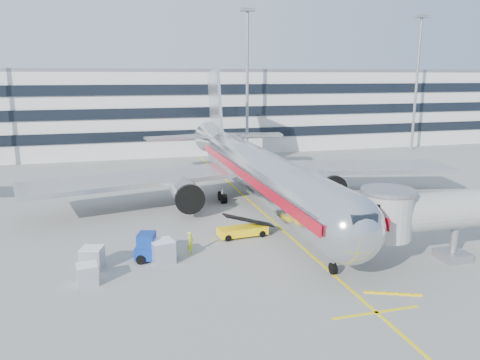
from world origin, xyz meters
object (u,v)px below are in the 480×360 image
object	(u,v)px
cargo_container_right	(92,258)
cargo_container_front	(162,251)
belt_loader	(242,230)
ramp_worker	(190,243)
baggage_tug	(152,249)
main_jet	(255,169)
cargo_container_left	(87,274)

from	to	relation	value
cargo_container_right	cargo_container_front	xyz separation A→B (m)	(5.28, -0.26, 0.08)
belt_loader	ramp_worker	xyz separation A→B (m)	(-5.29, -2.93, 0.31)
baggage_tug	cargo_container_front	world-z (taller)	baggage_tug
main_jet	cargo_container_front	distance (m)	18.74
main_jet	cargo_container_left	xyz separation A→B (m)	(-17.51, -16.64, -3.49)
ramp_worker	cargo_container_left	bearing A→B (deg)	150.56
baggage_tug	cargo_container_left	world-z (taller)	baggage_tug
baggage_tug	cargo_container_front	xyz separation A→B (m)	(0.71, -0.61, -0.07)
baggage_tug	belt_loader	bearing A→B (deg)	22.41
baggage_tug	cargo_container_left	xyz separation A→B (m)	(-4.84, -3.21, -0.24)
belt_loader	baggage_tug	size ratio (longest dim) A/B	1.43
baggage_tug	cargo_container_left	size ratio (longest dim) A/B	2.15
cargo_container_front	ramp_worker	bearing A→B (deg)	25.61
belt_loader	baggage_tug	xyz separation A→B (m)	(-8.45, -3.48, 0.34)
cargo_container_right	ramp_worker	distance (m)	7.78
main_jet	belt_loader	size ratio (longest dim) A/B	10.59
cargo_container_front	belt_loader	bearing A→B (deg)	27.91
baggage_tug	ramp_worker	distance (m)	3.20
cargo_container_left	cargo_container_front	xyz separation A→B (m)	(5.55, 2.60, 0.17)
cargo_container_left	cargo_container_right	size ratio (longest dim) A/B	0.81
main_jet	ramp_worker	size ratio (longest dim) A/B	26.70
cargo_container_right	cargo_container_front	world-z (taller)	cargo_container_front
cargo_container_right	cargo_container_front	bearing A→B (deg)	-2.82
cargo_container_left	ramp_worker	distance (m)	8.84
belt_loader	ramp_worker	size ratio (longest dim) A/B	2.52
baggage_tug	main_jet	bearing A→B (deg)	46.67
baggage_tug	ramp_worker	xyz separation A→B (m)	(3.15, 0.56, -0.03)
cargo_container_right	ramp_worker	world-z (taller)	ramp_worker
cargo_container_left	belt_loader	bearing A→B (deg)	26.74
belt_loader	cargo_container_right	bearing A→B (deg)	-163.58
belt_loader	ramp_worker	distance (m)	6.06
main_jet	ramp_worker	distance (m)	16.34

